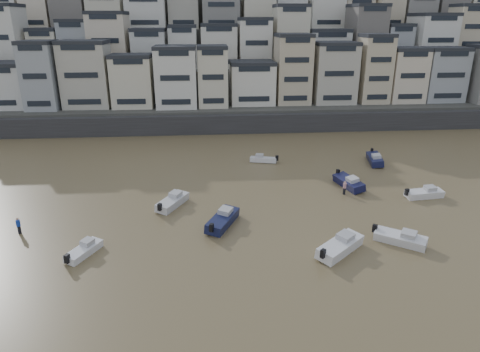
{
  "coord_description": "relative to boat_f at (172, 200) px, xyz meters",
  "views": [
    {
      "loc": [
        1.55,
        -14.27,
        20.39
      ],
      "look_at": [
        5.32,
        30.0,
        4.0
      ],
      "focal_mm": 32.0,
      "sensor_mm": 36.0,
      "label": 1
    }
  ],
  "objects": [
    {
      "name": "harbor_wall",
      "position": [
        12.39,
        33.58,
        1.0
      ],
      "size": [
        140.0,
        3.0,
        3.5
      ],
      "primitive_type": "cube",
      "color": "#38383A",
      "rests_on": "ground"
    },
    {
      "name": "hillside",
      "position": [
        17.13,
        73.42,
        12.26
      ],
      "size": [
        141.04,
        66.0,
        50.0
      ],
      "color": "#4C4C47",
      "rests_on": "ground"
    },
    {
      "name": "boat_f",
      "position": [
        0.0,
        0.0,
        0.0
      ],
      "size": [
        4.15,
        5.73,
        1.51
      ],
      "primitive_type": null,
      "rotation": [
        0.0,
        0.0,
        1.09
      ],
      "color": "silver",
      "rests_on": "ground"
    },
    {
      "name": "boat_d",
      "position": [
        30.23,
        -0.01,
        -0.07
      ],
      "size": [
        5.18,
        2.21,
        1.37
      ],
      "primitive_type": null,
      "rotation": [
        0.0,
        0.0,
        0.12
      ],
      "color": "white",
      "rests_on": "ground"
    },
    {
      "name": "boat_j",
      "position": [
        -7.41,
        -10.31,
        -0.16
      ],
      "size": [
        3.2,
        4.54,
        1.19
      ],
      "primitive_type": null,
      "rotation": [
        0.0,
        0.0,
        1.12
      ],
      "color": "white",
      "rests_on": "ground"
    },
    {
      "name": "boat_e",
      "position": [
        22.2,
        4.12,
        0.03
      ],
      "size": [
        3.16,
        6.03,
        1.57
      ],
      "primitive_type": null,
      "rotation": [
        0.0,
        0.0,
        -1.34
      ],
      "color": "#13153D",
      "rests_on": "ground"
    },
    {
      "name": "boat_i",
      "position": [
        29.27,
        13.31,
        0.05
      ],
      "size": [
        3.02,
        6.12,
        1.6
      ],
      "primitive_type": null,
      "rotation": [
        0.0,
        0.0,
        -1.77
      ],
      "color": "#13183E",
      "rests_on": "ground"
    },
    {
      "name": "boat_h",
      "position": [
        12.66,
        15.16,
        -0.16
      ],
      "size": [
        4.57,
        2.51,
        1.19
      ],
      "primitive_type": null,
      "rotation": [
        0.0,
        0.0,
        2.88
      ],
      "color": "silver",
      "rests_on": "ground"
    },
    {
      "name": "boat_a",
      "position": [
        16.12,
        -11.82,
        0.08
      ],
      "size": [
        5.92,
        5.58,
        1.67
      ],
      "primitive_type": null,
      "rotation": [
        0.0,
        0.0,
        0.73
      ],
      "color": "white",
      "rests_on": "ground"
    },
    {
      "name": "boat_c",
      "position": [
        5.55,
        -5.33,
        0.07
      ],
      "size": [
        4.33,
        6.27,
        1.64
      ],
      "primitive_type": null,
      "rotation": [
        0.0,
        0.0,
        1.13
      ],
      "color": "#141A40",
      "rests_on": "ground"
    },
    {
      "name": "boat_b",
      "position": [
        22.38,
        -10.72,
        -0.04
      ],
      "size": [
        5.22,
        4.48,
        1.43
      ],
      "primitive_type": null,
      "rotation": [
        0.0,
        0.0,
        -0.64
      ],
      "color": "silver",
      "rests_on": "ground"
    },
    {
      "name": "person_blue",
      "position": [
        -14.96,
        -5.46,
        0.12
      ],
      "size": [
        0.44,
        0.44,
        1.74
      ],
      "primitive_type": null,
      "color": "#1638A9",
      "rests_on": "ground"
    },
    {
      "name": "person_pink",
      "position": [
        20.89,
        1.79,
        0.12
      ],
      "size": [
        0.44,
        0.44,
        1.74
      ],
      "primitive_type": null,
      "color": "#B9828F",
      "rests_on": "ground"
    }
  ]
}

